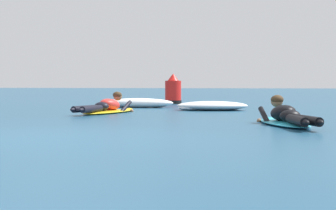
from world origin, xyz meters
TOP-DOWN VIEW (x-y plane):
  - ground_plane at (0.00, 10.00)m, footprint 120.00×120.00m
  - surfer_near at (2.78, 2.69)m, footprint 1.21×2.55m
  - surfer_far at (-1.33, 5.67)m, footprint 0.90×2.66m
  - whitewater_front at (-1.45, 8.81)m, footprint 2.02×0.74m
  - whitewater_mid_left at (0.82, 7.69)m, footprint 1.93×1.27m
  - channel_marker_buoy at (-1.15, 11.99)m, footprint 0.57×0.57m

SIDE VIEW (x-z plane):
  - ground_plane at x=0.00m, z-range 0.00..0.00m
  - whitewater_mid_left at x=0.82m, z-range -0.01..0.23m
  - whitewater_front at x=-1.45m, z-range -0.01..0.26m
  - surfer_near at x=2.78m, z-range -0.13..0.41m
  - surfer_far at x=-1.33m, z-range -0.13..0.40m
  - channel_marker_buoy at x=-1.15m, z-range -0.10..0.91m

